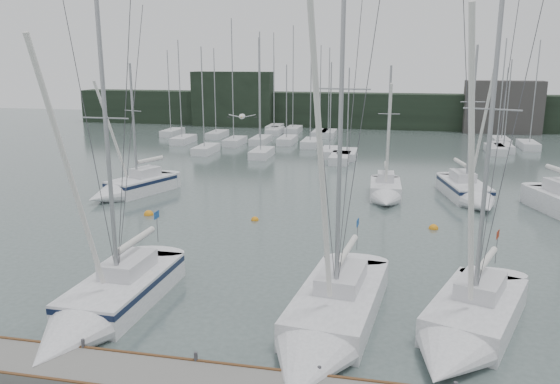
{
  "coord_description": "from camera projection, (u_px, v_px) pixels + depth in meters",
  "views": [
    {
      "loc": [
        3.91,
        -18.89,
        9.84
      ],
      "look_at": [
        -1.15,
        5.0,
        3.87
      ],
      "focal_mm": 35.0,
      "sensor_mm": 36.0,
      "label": 1
    }
  ],
  "objects": [
    {
      "name": "far_building_right",
      "position": [
        503.0,
        107.0,
        73.65
      ],
      "size": [
        10.0,
        3.0,
        7.0
      ],
      "primitive_type": "cube",
      "color": "#3E3B39",
      "rests_on": "ground"
    },
    {
      "name": "buoy_a",
      "position": [
        255.0,
        220.0,
        34.18
      ],
      "size": [
        0.48,
        0.48,
        0.48
      ],
      "primitive_type": "sphere",
      "color": "orange",
      "rests_on": "ground"
    },
    {
      "name": "sailboat_near_center",
      "position": [
        325.0,
        329.0,
        19.38
      ],
      "size": [
        4.03,
        10.59,
        15.03
      ],
      "rotation": [
        0.0,
        0.0,
        -0.11
      ],
      "color": "silver",
      "rests_on": "ground"
    },
    {
      "name": "buoy_c",
      "position": [
        149.0,
        215.0,
        35.36
      ],
      "size": [
        0.62,
        0.62,
        0.62
      ],
      "primitive_type": "sphere",
      "color": "orange",
      "rests_on": "ground"
    },
    {
      "name": "far_treeline",
      "position": [
        369.0,
        111.0,
        79.4
      ],
      "size": [
        90.0,
        4.0,
        5.0
      ],
      "primitive_type": "cube",
      "color": "black",
      "rests_on": "ground"
    },
    {
      "name": "sailboat_mid_c",
      "position": [
        386.0,
        193.0,
        38.9
      ],
      "size": [
        2.37,
        6.18,
        10.08
      ],
      "rotation": [
        0.0,
        0.0,
        0.04
      ],
      "color": "silver",
      "rests_on": "ground"
    },
    {
      "name": "buoy_b",
      "position": [
        433.0,
        229.0,
        32.47
      ],
      "size": [
        0.56,
        0.56,
        0.56
      ],
      "primitive_type": "sphere",
      "color": "orange",
      "rests_on": "ground"
    },
    {
      "name": "far_building_left",
      "position": [
        233.0,
        99.0,
        81.17
      ],
      "size": [
        12.0,
        3.0,
        8.0
      ],
      "primitive_type": "cube",
      "color": "black",
      "rests_on": "ground"
    },
    {
      "name": "sailboat_near_left",
      "position": [
        102.0,
        307.0,
        20.97
      ],
      "size": [
        2.9,
        9.48,
        12.98
      ],
      "rotation": [
        0.0,
        0.0,
        -0.02
      ],
      "color": "silver",
      "rests_on": "ground"
    },
    {
      "name": "sailboat_mid_a",
      "position": [
        128.0,
        188.0,
        40.06
      ],
      "size": [
        4.95,
        7.75,
        10.31
      ],
      "rotation": [
        0.0,
        0.0,
        -0.37
      ],
      "color": "silver",
      "rests_on": "ground"
    },
    {
      "name": "seagull",
      "position": [
        242.0,
        116.0,
        20.69
      ],
      "size": [
        1.03,
        0.48,
        0.2
      ],
      "rotation": [
        0.0,
        0.0,
        0.16
      ],
      "color": "silver",
      "rests_on": "ground"
    },
    {
      "name": "sailboat_near_right",
      "position": [
        464.0,
        331.0,
        19.22
      ],
      "size": [
        5.42,
        8.65,
        13.86
      ],
      "rotation": [
        0.0,
        0.0,
        -0.35
      ],
      "color": "silver",
      "rests_on": "ground"
    },
    {
      "name": "sailboat_mid_d",
      "position": [
        470.0,
        194.0,
        38.44
      ],
      "size": [
        4.05,
        8.46,
        11.59
      ],
      "rotation": [
        0.0,
        0.0,
        0.2
      ],
      "color": "silver",
      "rests_on": "ground"
    },
    {
      "name": "mast_forest",
      "position": [
        349.0,
        142.0,
        63.45
      ],
      "size": [
        56.32,
        26.64,
        14.31
      ],
      "color": "silver",
      "rests_on": "ground"
    },
    {
      "name": "ground",
      "position": [
        282.0,
        321.0,
        21.08
      ],
      "size": [
        160.0,
        160.0,
        0.0
      ],
      "primitive_type": "plane",
      "color": "#4A5A57",
      "rests_on": "ground"
    }
  ]
}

